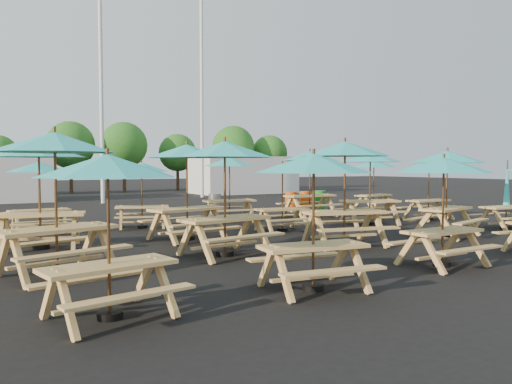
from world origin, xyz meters
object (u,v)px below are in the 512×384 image
waste_bin_0 (215,204)px  picnic_unit_7 (142,171)px  picnic_unit_3 (38,172)px  waste_bin_1 (291,201)px  picnic_unit_6 (187,157)px  picnic_unit_15 (310,160)px  picnic_unit_0 (108,176)px  picnic_unit_13 (447,162)px  picnic_unit_8 (444,172)px  picnic_unit_19 (374,167)px  picnic_unit_2 (39,156)px  picnic_unit_17 (507,201)px  picnic_unit_11 (229,166)px  picnic_unit_5 (225,157)px  picnic_unit_1 (55,151)px  picnic_unit_9 (345,156)px  picnic_unit_4 (314,172)px  waste_bin_2 (305,201)px  picnic_unit_14 (370,162)px  picnic_unit_18 (429,169)px  waste_bin_3 (320,200)px  picnic_unit_10 (282,172)px

waste_bin_0 → picnic_unit_7: bearing=-142.5°
picnic_unit_3 → waste_bin_1: picnic_unit_3 is taller
picnic_unit_6 → picnic_unit_15: 7.01m
picnic_unit_0 → picnic_unit_6: picnic_unit_6 is taller
picnic_unit_13 → picnic_unit_8: bearing=-157.5°
picnic_unit_13 → picnic_unit_19: bearing=46.7°
picnic_unit_2 → picnic_unit_7: size_ratio=1.19×
picnic_unit_2 → picnic_unit_13: size_ratio=1.05×
picnic_unit_13 → picnic_unit_17: size_ratio=1.17×
waste_bin_0 → picnic_unit_11: bearing=-104.5°
picnic_unit_8 → picnic_unit_15: size_ratio=0.84×
picnic_unit_3 → picnic_unit_15: size_ratio=0.82×
picnic_unit_11 → picnic_unit_5: bearing=-110.5°
picnic_unit_1 → picnic_unit_9: bearing=-16.0°
picnic_unit_6 → picnic_unit_8: size_ratio=1.19×
picnic_unit_1 → picnic_unit_13: size_ratio=1.08×
picnic_unit_4 → waste_bin_2: bearing=62.1°
picnic_unit_19 → picnic_unit_17: bearing=-104.3°
picnic_unit_8 → picnic_unit_9: (-0.04, 2.86, 0.37)m
picnic_unit_2 → waste_bin_1: (10.57, 5.25, -1.75)m
picnic_unit_11 → picnic_unit_14: size_ratio=0.89×
picnic_unit_5 → picnic_unit_15: picnic_unit_15 is taller
picnic_unit_4 → picnic_unit_15: (6.57, 9.11, 0.32)m
picnic_unit_14 → waste_bin_0: size_ratio=3.09×
picnic_unit_6 → picnic_unit_18: picnic_unit_6 is taller
picnic_unit_14 → picnic_unit_13: bearing=-75.0°
picnic_unit_8 → picnic_unit_2: bearing=135.4°
picnic_unit_3 → waste_bin_3: picnic_unit_3 is taller
picnic_unit_1 → picnic_unit_14: size_ratio=1.05×
picnic_unit_5 → waste_bin_0: 9.57m
picnic_unit_2 → picnic_unit_11: 7.10m
picnic_unit_2 → waste_bin_2: (11.40, 5.37, -1.75)m
picnic_unit_9 → picnic_unit_17: picnic_unit_9 is taller
picnic_unit_19 → picnic_unit_10: bearing=-164.3°
picnic_unit_14 → picnic_unit_6: bearing=-161.9°
picnic_unit_3 → picnic_unit_14: (9.73, -3.06, 0.30)m
waste_bin_1 → waste_bin_0: bearing=173.2°
picnic_unit_9 → picnic_unit_11: bearing=102.7°
picnic_unit_14 → picnic_unit_15: bearing=111.6°
picnic_unit_5 → waste_bin_1: 11.07m
picnic_unit_0 → picnic_unit_13: picnic_unit_13 is taller
picnic_unit_13 → picnic_unit_17: bearing=-13.4°
picnic_unit_2 → picnic_unit_3: (0.30, 2.87, -0.38)m
picnic_unit_15 → picnic_unit_18: picnic_unit_15 is taller
waste_bin_2 → picnic_unit_5: bearing=-134.1°
picnic_unit_1 → picnic_unit_2: picnic_unit_1 is taller
waste_bin_1 → picnic_unit_19: bearing=-38.7°
picnic_unit_3 → picnic_unit_19: (12.97, 0.21, 0.12)m
picnic_unit_14 → picnic_unit_17: bearing=-30.5°
picnic_unit_10 → picnic_unit_14: picnic_unit_14 is taller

